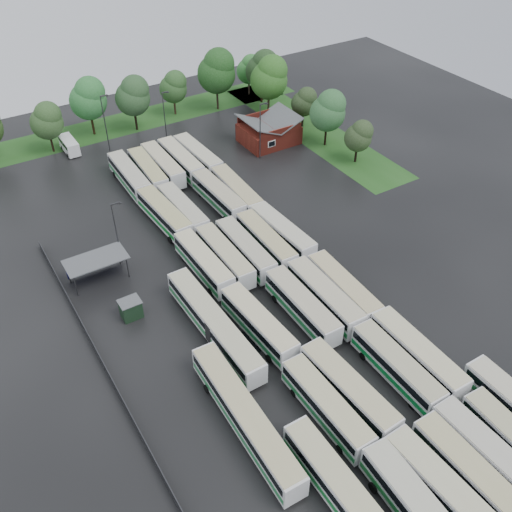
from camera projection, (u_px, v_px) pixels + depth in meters
ground at (293, 328)px, 70.85m from camera, size 160.00×160.00×0.00m
brick_building at (269, 133)px, 107.74m from camera, size 10.07×8.60×5.39m
wash_shed at (95, 261)px, 76.44m from camera, size 8.20×4.20×3.58m
utility_hut at (131, 309)px, 71.69m from camera, size 2.70×2.20×2.62m
grass_strip_north at (117, 125)px, 114.42m from camera, size 80.00×10.00×0.01m
grass_strip_east at (311, 129)px, 113.03m from camera, size 10.00×50.00×0.01m
west_fence at (99, 356)px, 66.64m from camera, size 0.10×50.00×1.20m
bus_r0c0 at (419, 511)px, 50.67m from camera, size 3.54×13.59×3.75m
bus_r0c1 at (444, 492)px, 52.11m from camera, size 3.29×13.35×3.69m
bus_r0c2 at (472, 476)px, 53.32m from camera, size 2.83×13.16×3.66m
bus_r0c3 at (491, 458)px, 54.80m from camera, size 3.02×13.20×3.66m
bus_r1c0 at (326, 406)px, 59.50m from camera, size 2.76×12.74×3.54m
bus_r1c1 at (348, 390)px, 61.02m from camera, size 3.40×13.50×3.73m
bus_r1c3 at (397, 367)px, 63.59m from camera, size 2.88×12.77×3.55m
bus_r1c4 at (417, 354)px, 64.90m from camera, size 3.03×13.38×3.71m
bus_r2c0 at (259, 324)px, 68.73m from camera, size 3.31×13.03×3.60m
bus_r2c2 at (302, 306)px, 71.06m from camera, size 2.98×13.16×3.65m
bus_r2c3 at (324, 296)px, 72.40m from camera, size 3.12×13.41×3.72m
bus_r2c4 at (343, 289)px, 73.61m from camera, size 3.29×13.11×3.62m
bus_r3c0 at (204, 263)px, 77.71m from camera, size 2.81×12.81×3.56m
bus_r3c1 at (225, 256)px, 78.87m from camera, size 2.89×12.75×3.54m
bus_r3c2 at (245, 249)px, 80.02m from camera, size 3.01×12.92×3.58m
bus_r3c3 at (266, 241)px, 81.45m from camera, size 3.02×12.85×3.56m
bus_r3c4 at (282, 233)px, 83.04m from camera, size 3.27×13.09×3.62m
bus_r4c0 at (164, 215)px, 86.53m from camera, size 3.44×13.37×3.69m
bus_r4c1 at (183, 210)px, 87.62m from camera, size 2.82×12.77×3.55m
bus_r4c3 at (219, 196)px, 90.61m from camera, size 3.02×13.14×3.64m
bus_r4c4 at (236, 192)px, 91.57m from camera, size 3.35×13.30×3.67m
bus_r5c0 at (129, 176)px, 95.35m from camera, size 3.11×13.29×3.68m
bus_r5c1 at (148, 171)px, 96.67m from camera, size 3.35×12.90×3.56m
bus_r5c2 at (163, 165)px, 98.22m from camera, size 2.96×13.04×3.62m
bus_r5c3 at (181, 160)px, 99.45m from camera, size 2.83×13.19×3.67m
bus_r5c4 at (198, 156)px, 100.60m from camera, size 3.22×13.27×3.67m
artic_bus_west_a at (356, 509)px, 50.88m from camera, size 2.85×19.33×3.58m
artic_bus_west_b at (214, 324)px, 68.59m from camera, size 2.99×19.60×3.63m
artic_bus_west_c at (245, 417)px, 58.44m from camera, size 3.27×19.46×3.60m
minibus at (69, 145)px, 105.03m from camera, size 2.27×5.95×2.59m
tree_north_1 at (47, 120)px, 102.08m from camera, size 5.89×5.89×9.76m
tree_north_2 at (89, 98)px, 106.81m from camera, size 6.98×6.98×11.55m
tree_north_3 at (133, 95)px, 108.53m from camera, size 6.67×6.67×11.04m
tree_north_4 at (174, 86)px, 114.74m from camera, size 5.59×5.59×9.25m
tree_north_5 at (217, 71)px, 115.15m from camera, size 7.77×7.77×12.88m
tree_north_6 at (250, 69)px, 122.78m from camera, size 5.35×5.35×8.86m
tree_east_0 at (359, 136)px, 99.85m from camera, size 4.87×4.86×8.05m
tree_east_1 at (329, 110)px, 103.63m from camera, size 6.57×6.57×10.88m
tree_east_2 at (305, 102)px, 110.89m from camera, size 4.89×4.87×8.07m
tree_east_3 at (270, 77)px, 113.33m from camera, size 7.49×7.49×12.40m
tree_east_4 at (263, 69)px, 118.73m from camera, size 6.80×6.80×11.27m
lamp_post_ne at (261, 127)px, 100.24m from camera, size 1.62×0.32×10.52m
lamp_post_nw at (117, 229)px, 77.46m from camera, size 1.51×0.29×9.81m
lamp_post_back_w at (105, 120)px, 102.38m from camera, size 1.65×0.32×10.74m
lamp_post_back_e at (165, 113)px, 106.04m from camera, size 1.48×0.29×9.60m
puddle_0 at (419, 457)px, 57.08m from camera, size 6.41×6.41×0.01m
puddle_1 at (490, 446)px, 58.01m from camera, size 4.39×4.39×0.01m
puddle_2 at (243, 346)px, 68.61m from camera, size 4.69×4.69×0.01m
puddle_3 at (334, 319)px, 72.12m from camera, size 2.91×2.91×0.01m
puddle_4 at (489, 395)px, 62.96m from camera, size 3.12×3.12×0.01m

